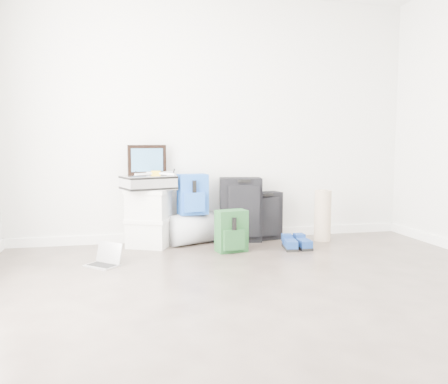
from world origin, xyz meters
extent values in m
plane|color=#362D27|center=(0.00, 0.00, 0.00)|extent=(5.00, 5.00, 0.00)
cube|color=silver|center=(0.00, 2.50, 1.35)|extent=(4.50, 0.02, 2.70)
cube|color=white|center=(0.00, 2.49, 0.05)|extent=(4.50, 0.02, 0.10)
cube|color=silver|center=(-0.76, 2.24, 0.13)|extent=(0.50, 0.46, 0.26)
cube|color=silver|center=(-0.76, 2.24, 0.28)|extent=(0.53, 0.49, 0.04)
cube|color=silver|center=(-0.76, 2.24, 0.43)|extent=(0.50, 0.46, 0.26)
cube|color=silver|center=(-0.76, 2.24, 0.59)|extent=(0.53, 0.49, 0.04)
cube|color=#B2B2B7|center=(-0.76, 2.24, 0.68)|extent=(0.59, 0.50, 0.15)
cube|color=black|center=(-0.76, 2.34, 0.91)|extent=(0.41, 0.14, 0.32)
cube|color=#234F8C|center=(-0.76, 2.33, 0.91)|extent=(0.34, 0.10, 0.24)
cube|color=gold|center=(-0.68, 2.22, 0.78)|extent=(0.11, 0.11, 0.05)
cube|color=white|center=(-0.57, 2.31, 0.78)|extent=(0.23, 0.18, 0.02)
cube|color=white|center=(-0.76, 2.33, 0.78)|extent=(0.18, 0.23, 0.02)
cube|color=white|center=(-0.79, 2.14, 0.78)|extent=(0.23, 0.18, 0.02)
cube|color=white|center=(-0.60, 2.11, 0.78)|extent=(0.18, 0.23, 0.02)
cylinder|color=gray|center=(-0.29, 2.28, 0.16)|extent=(0.62, 0.51, 0.33)
cube|color=#1A48AE|center=(-0.29, 2.26, 0.54)|extent=(0.33, 0.22, 0.43)
cube|color=#1A48AE|center=(-0.29, 2.16, 0.47)|extent=(0.23, 0.09, 0.20)
cube|color=black|center=(0.26, 2.33, 0.35)|extent=(0.49, 0.34, 0.71)
cube|color=black|center=(0.26, 2.18, 0.35)|extent=(0.34, 0.09, 0.56)
cube|color=black|center=(0.26, 2.19, 0.68)|extent=(0.14, 0.05, 0.03)
cube|color=#153A1C|center=(0.04, 1.84, 0.21)|extent=(0.33, 0.23, 0.42)
cube|color=#153A1C|center=(0.04, 1.74, 0.14)|extent=(0.23, 0.10, 0.20)
cube|color=black|center=(0.56, 2.36, 0.27)|extent=(0.37, 0.25, 0.54)
cube|color=black|center=(0.56, 2.25, 0.27)|extent=(0.26, 0.07, 0.43)
cube|color=black|center=(0.56, 2.25, 0.52)|extent=(0.12, 0.04, 0.02)
cube|color=black|center=(0.65, 1.82, 0.01)|extent=(0.17, 0.32, 0.03)
cube|color=navy|center=(0.65, 1.82, 0.07)|extent=(0.16, 0.31, 0.07)
cube|color=black|center=(0.79, 1.82, 0.01)|extent=(0.12, 0.31, 0.03)
cube|color=navy|center=(0.79, 1.82, 0.07)|extent=(0.11, 0.29, 0.07)
cylinder|color=tan|center=(1.15, 2.14, 0.28)|extent=(0.18, 0.18, 0.56)
cube|color=silver|center=(-1.22, 1.53, 0.01)|extent=(0.34, 0.34, 0.01)
cube|color=black|center=(-1.22, 1.53, 0.01)|extent=(0.27, 0.26, 0.00)
cube|color=black|center=(-1.16, 1.60, 0.11)|extent=(0.21, 0.20, 0.19)
camera|label=1|loc=(-1.06, -2.71, 1.09)|focal=38.00mm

